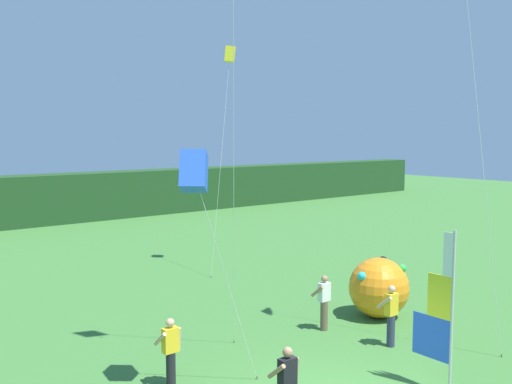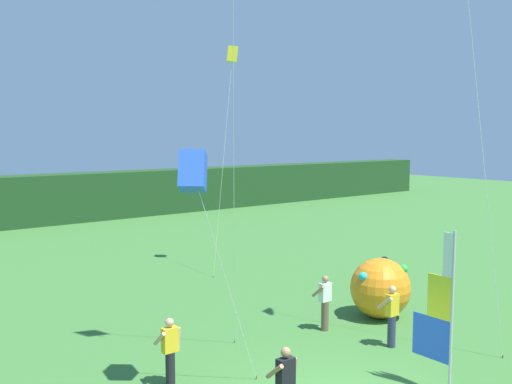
{
  "view_description": "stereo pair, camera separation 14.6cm",
  "coord_description": "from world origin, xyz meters",
  "px_view_note": "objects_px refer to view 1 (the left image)",
  "views": [
    {
      "loc": [
        -8.41,
        -7.73,
        5.75
      ],
      "look_at": [
        0.27,
        3.06,
        4.34
      ],
      "focal_mm": 39.32,
      "sensor_mm": 36.0,
      "label": 1
    },
    {
      "loc": [
        -8.29,
        -7.82,
        5.75
      ],
      "look_at": [
        0.27,
        3.06,
        4.34
      ],
      "focal_mm": 39.32,
      "sensor_mm": 36.0,
      "label": 2
    }
  ],
  "objects_px": {
    "banner_flag": "(440,313)",
    "person_near_banner": "(391,314)",
    "person_mid_field": "(324,301)",
    "person_far_left": "(170,350)",
    "kite_blue_box_0": "(194,172)",
    "inflatable_balloon": "(379,287)",
    "kite_yellow_box_2": "(230,56)"
  },
  "relations": [
    {
      "from": "inflatable_balloon",
      "to": "kite_yellow_box_2",
      "type": "relative_size",
      "value": 0.2
    },
    {
      "from": "person_mid_field",
      "to": "person_far_left",
      "type": "distance_m",
      "value": 5.45
    },
    {
      "from": "banner_flag",
      "to": "inflatable_balloon",
      "type": "relative_size",
      "value": 1.95
    },
    {
      "from": "person_mid_field",
      "to": "inflatable_balloon",
      "type": "relative_size",
      "value": 0.87
    },
    {
      "from": "inflatable_balloon",
      "to": "kite_yellow_box_2",
      "type": "height_order",
      "value": "kite_yellow_box_2"
    },
    {
      "from": "banner_flag",
      "to": "person_mid_field",
      "type": "height_order",
      "value": "banner_flag"
    },
    {
      "from": "person_near_banner",
      "to": "kite_blue_box_0",
      "type": "xyz_separation_m",
      "value": [
        -5.83,
        0.7,
        4.08
      ]
    },
    {
      "from": "kite_yellow_box_2",
      "to": "kite_blue_box_0",
      "type": "bearing_deg",
      "value": -129.81
    },
    {
      "from": "banner_flag",
      "to": "person_far_left",
      "type": "distance_m",
      "value": 6.16
    },
    {
      "from": "inflatable_balloon",
      "to": "kite_yellow_box_2",
      "type": "distance_m",
      "value": 11.47
    },
    {
      "from": "person_far_left",
      "to": "kite_yellow_box_2",
      "type": "distance_m",
      "value": 14.04
    },
    {
      "from": "person_mid_field",
      "to": "kite_yellow_box_2",
      "type": "distance_m",
      "value": 11.59
    },
    {
      "from": "person_mid_field",
      "to": "kite_blue_box_0",
      "type": "height_order",
      "value": "kite_blue_box_0"
    },
    {
      "from": "inflatable_balloon",
      "to": "person_mid_field",
      "type": "bearing_deg",
      "value": 173.83
    },
    {
      "from": "banner_flag",
      "to": "person_near_banner",
      "type": "distance_m",
      "value": 2.77
    },
    {
      "from": "person_near_banner",
      "to": "kite_blue_box_0",
      "type": "height_order",
      "value": "kite_blue_box_0"
    },
    {
      "from": "banner_flag",
      "to": "person_mid_field",
      "type": "distance_m",
      "value": 4.51
    },
    {
      "from": "banner_flag",
      "to": "person_mid_field",
      "type": "relative_size",
      "value": 2.24
    },
    {
      "from": "banner_flag",
      "to": "kite_blue_box_0",
      "type": "xyz_separation_m",
      "value": [
        -4.56,
        3.0,
        3.21
      ]
    },
    {
      "from": "banner_flag",
      "to": "person_far_left",
      "type": "bearing_deg",
      "value": 139.93
    },
    {
      "from": "person_near_banner",
      "to": "person_mid_field",
      "type": "relative_size",
      "value": 1.03
    },
    {
      "from": "person_far_left",
      "to": "kite_blue_box_0",
      "type": "xyz_separation_m",
      "value": [
        0.1,
        -0.92,
        4.13
      ]
    },
    {
      "from": "person_mid_field",
      "to": "person_near_banner",
      "type": "bearing_deg",
      "value": -76.37
    },
    {
      "from": "person_near_banner",
      "to": "person_far_left",
      "type": "height_order",
      "value": "person_near_banner"
    },
    {
      "from": "banner_flag",
      "to": "kite_blue_box_0",
      "type": "relative_size",
      "value": 0.68
    },
    {
      "from": "person_far_left",
      "to": "kite_blue_box_0",
      "type": "distance_m",
      "value": 4.24
    },
    {
      "from": "banner_flag",
      "to": "kite_blue_box_0",
      "type": "bearing_deg",
      "value": 146.64
    },
    {
      "from": "kite_blue_box_0",
      "to": "banner_flag",
      "type": "bearing_deg",
      "value": -33.36
    },
    {
      "from": "inflatable_balloon",
      "to": "banner_flag",
      "type": "bearing_deg",
      "value": -126.01
    },
    {
      "from": "person_far_left",
      "to": "person_near_banner",
      "type": "bearing_deg",
      "value": -15.24
    },
    {
      "from": "person_mid_field",
      "to": "kite_yellow_box_2",
      "type": "relative_size",
      "value": 0.18
    },
    {
      "from": "person_mid_field",
      "to": "banner_flag",
      "type": "bearing_deg",
      "value": -100.05
    }
  ]
}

